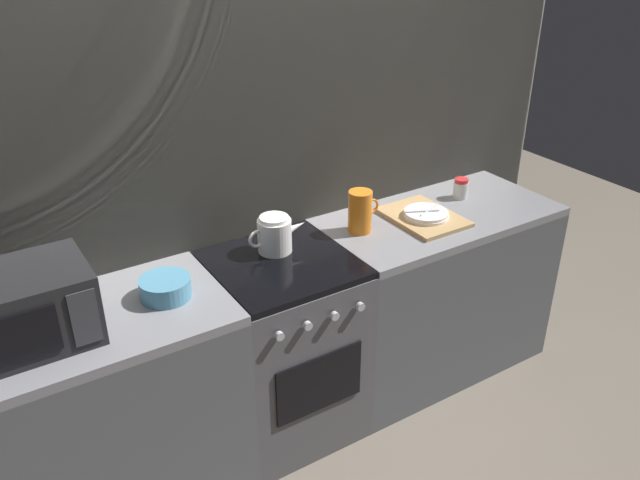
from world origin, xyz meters
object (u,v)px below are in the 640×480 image
object	(u,v)px
mixing_bowl	(165,287)
pitcher	(360,211)
spice_jar	(461,188)
stove_unit	(284,347)
microwave	(23,309)
dish_pile	(424,216)
kettle	(275,234)

from	to	relation	value
mixing_bowl	pitcher	world-z (taller)	pitcher
mixing_bowl	spice_jar	world-z (taller)	spice_jar
mixing_bowl	spice_jar	bearing A→B (deg)	3.12
stove_unit	pitcher	xyz separation A→B (m)	(0.45, 0.06, 0.55)
spice_jar	pitcher	bearing A→B (deg)	-177.06
microwave	dish_pile	xyz separation A→B (m)	(1.81, 0.01, -0.12)
microwave	spice_jar	distance (m)	2.14
kettle	spice_jar	world-z (taller)	kettle
stove_unit	kettle	xyz separation A→B (m)	(0.03, 0.10, 0.53)
kettle	microwave	bearing A→B (deg)	-173.40
stove_unit	spice_jar	distance (m)	1.23
dish_pile	spice_jar	distance (m)	0.35
kettle	spice_jar	size ratio (longest dim) A/B	2.71
stove_unit	spice_jar	size ratio (longest dim) A/B	8.57
kettle	pitcher	xyz separation A→B (m)	(0.43, -0.04, 0.02)
kettle	stove_unit	bearing A→B (deg)	-104.12
stove_unit	dish_pile	world-z (taller)	dish_pile
spice_jar	kettle	bearing A→B (deg)	179.61
dish_pile	spice_jar	bearing A→B (deg)	16.92
kettle	dish_pile	world-z (taller)	kettle
stove_unit	microwave	distance (m)	1.18
pitcher	dish_pile	distance (m)	0.35
microwave	spice_jar	world-z (taller)	microwave
mixing_bowl	kettle	bearing A→B (deg)	10.09
stove_unit	mixing_bowl	distance (m)	0.71
dish_pile	mixing_bowl	bearing A→B (deg)	179.51
kettle	pitcher	size ratio (longest dim) A/B	1.42
mixing_bowl	pitcher	xyz separation A→B (m)	(0.97, 0.05, 0.06)
pitcher	spice_jar	size ratio (longest dim) A/B	1.90
dish_pile	spice_jar	xyz separation A→B (m)	(0.33, 0.10, 0.03)
microwave	pitcher	distance (m)	1.48
pitcher	spice_jar	world-z (taller)	pitcher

